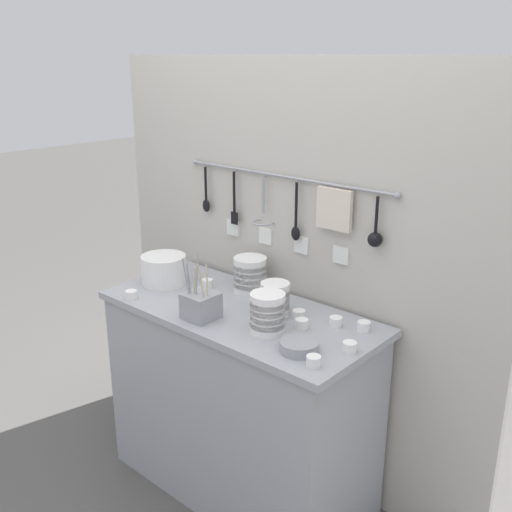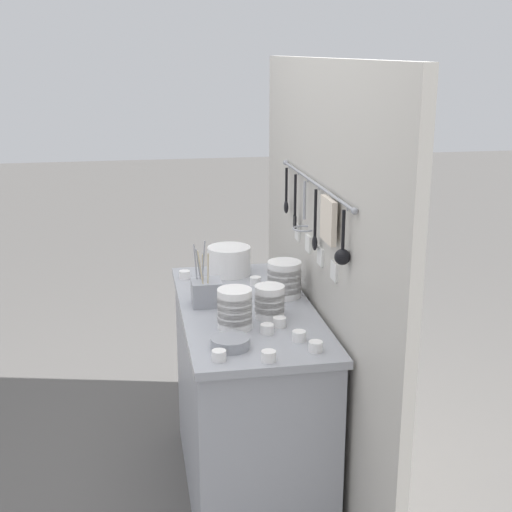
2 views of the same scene
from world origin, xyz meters
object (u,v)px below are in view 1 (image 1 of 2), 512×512
Objects in this scene: cup_centre at (299,315)px; cup_back_left at (350,347)px; bowl_stack_short_front at (250,275)px; bowl_stack_back_corner at (275,298)px; cup_edge_far at (210,300)px; cup_beside_plates at (314,361)px; steel_mixing_bowl at (299,346)px; cup_by_caddy at (364,326)px; cup_back_right at (336,322)px; cutlery_caddy at (201,305)px; cup_front_right at (302,324)px; bowl_stack_wide_centre at (268,313)px; cup_mid_row at (131,295)px; cup_front_left at (207,283)px; plate_stack at (164,270)px.

cup_back_left is at bearing -18.46° from cup_centre.
bowl_stack_short_front reaches higher than bowl_stack_back_corner.
cup_edge_far is at bearing -97.83° from bowl_stack_short_front.
cup_edge_far and cup_beside_plates have the same top height.
steel_mixing_bowl is 2.80× the size of cup_beside_plates.
cup_beside_plates is 0.37m from cup_centre.
cup_centre is (-0.25, -0.08, 0.00)m from cup_by_caddy.
cup_back_right and cup_by_caddy have the same top height.
cup_by_caddy is 1.00× the size of cup_back_left.
bowl_stack_short_front reaches higher than cup_by_caddy.
cutlery_caddy is at bearing -146.76° from cup_back_right.
cup_front_right is 0.29m from cup_beside_plates.
bowl_stack_wide_centre reaches higher than steel_mixing_bowl.
cutlery_caddy is at bearing 9.73° from cup_mid_row.
steel_mixing_bowl reaches higher than cup_back_right.
bowl_stack_short_front is 0.23m from cup_edge_far.
bowl_stack_wide_centre reaches higher than bowl_stack_back_corner.
bowl_stack_wide_centre is 3.09× the size of cup_front_right.
cup_front_right and cup_back_left have the same top height.
cup_front_right is (0.35, 0.19, -0.04)m from cutlery_caddy.
cup_beside_plates is 0.82m from cup_front_left.
steel_mixing_bowl is at bearing -106.00° from cup_by_caddy.
bowl_stack_wide_centre is 3.09× the size of cup_beside_plates.
cup_edge_far is at bearing -161.80° from cup_back_right.
steel_mixing_bowl is 2.80× the size of cup_centre.
bowl_stack_short_front is 3.09× the size of cup_beside_plates.
cup_beside_plates is at bearing -101.69° from cup_back_left.
plate_stack is 0.95m from cup_by_caddy.
bowl_stack_short_front reaches higher than cup_front_left.
cup_by_caddy is at bearing 6.00° from cup_front_left.
cup_edge_far is 1.00× the size of cup_back_left.
bowl_stack_short_front is at bearing 164.96° from cup_centre.
cup_front_left is at bearing -176.08° from cup_back_right.
cup_front_left is (0.18, 0.09, -0.05)m from plate_stack.
cup_front_left is at bearing 161.36° from cup_beside_plates.
bowl_stack_back_corner is at bearing 120.47° from bowl_stack_wide_centre.
cup_front_right is 1.00× the size of cup_mid_row.
cup_back_left is (0.40, -0.08, -0.05)m from bowl_stack_back_corner.
bowl_stack_wide_centre is 0.33m from cup_back_left.
cup_edge_far and cup_front_left have the same top height.
cup_beside_plates is 0.17m from cup_back_left.
bowl_stack_wide_centre is 3.09× the size of cup_edge_far.
bowl_stack_short_front reaches higher than steel_mixing_bowl.
cup_back_right is 1.00× the size of cup_centre.
plate_stack is 4.03× the size of cup_beside_plates.
cup_edge_far is 0.19m from cup_front_left.
cup_beside_plates is (0.28, -0.10, -0.06)m from bowl_stack_wide_centre.
cup_beside_plates is at bearing -9.94° from plate_stack.
cup_back_right is 1.00× the size of cup_front_right.
steel_mixing_bowl is 0.27m from cup_centre.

